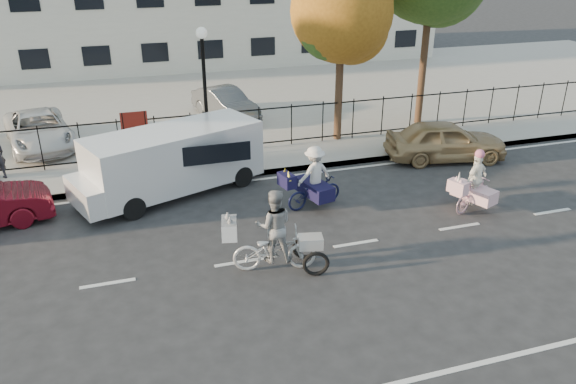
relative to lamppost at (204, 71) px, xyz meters
name	(u,v)px	position (x,y,z in m)	size (l,w,h in m)	color
ground	(239,262)	(-0.50, -6.80, -3.11)	(120.00, 120.00, 0.00)	#333334
road_markings	(239,262)	(-0.50, -6.80, -3.11)	(60.00, 9.52, 0.01)	silver
curb	(203,180)	(-0.50, -1.75, -3.04)	(60.00, 0.10, 0.15)	#A8A399
sidewalk	(198,168)	(-0.50, -0.70, -3.04)	(60.00, 2.20, 0.15)	#A8A399
parking_lot	(168,100)	(-0.50, 8.20, -3.04)	(60.00, 15.60, 0.15)	#A8A399
iron_fence	(191,134)	(-0.50, 0.40, -2.21)	(58.00, 0.06, 1.50)	black
building	(145,11)	(-0.50, 18.20, -0.11)	(34.00, 10.00, 6.00)	silver
lamppost	(204,71)	(0.00, 0.00, 0.00)	(0.36, 0.36, 4.33)	black
street_sign	(135,128)	(-2.35, 0.00, -1.70)	(0.85, 0.06, 1.80)	black
zebra_trike	(274,240)	(0.23, -7.31, -2.34)	(2.33, 1.21, 2.00)	silver
unicorn_bike	(474,188)	(6.39, -6.00, -2.45)	(1.82, 1.32, 1.80)	#D6A3B6
bull_bike	(314,183)	(2.20, -4.44, -2.39)	(2.00, 1.40, 1.80)	#0F1333
white_van	(171,159)	(-1.47, -2.30, -2.02)	(6.01, 3.56, 1.97)	white
gold_sedan	(446,141)	(7.78, -2.30, -2.42)	(1.63, 4.06, 1.38)	tan
lot_car_b	(39,130)	(-5.59, 2.90, -2.35)	(2.03, 4.40, 1.22)	silver
lot_car_c	(225,103)	(1.49, 4.39, -2.35)	(1.29, 3.71, 1.22)	#4F5357
tree_mid	(345,16)	(5.07, 0.56, 1.45)	(3.58, 3.55, 6.52)	#442D1D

